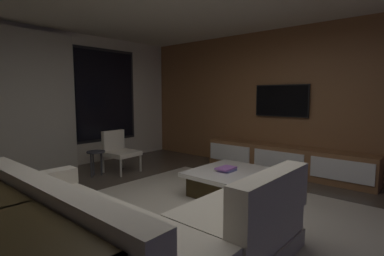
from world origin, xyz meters
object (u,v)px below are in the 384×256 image
(sectional_couch, at_px, (131,232))
(coffee_table, at_px, (235,183))
(mounted_tv, at_px, (281,101))
(side_stool, at_px, (96,156))
(media_console, at_px, (285,161))
(book_stack_on_coffee_table, at_px, (227,169))
(accent_chair_near_window, at_px, (119,149))

(sectional_couch, bearing_deg, coffee_table, 7.62)
(sectional_couch, xyz_separation_m, mounted_tv, (3.85, 0.41, 1.06))
(side_stool, height_order, media_console, media_console)
(coffee_table, relative_size, mounted_tv, 1.11)
(book_stack_on_coffee_table, height_order, accent_chair_near_window, accent_chair_near_window)
(sectional_couch, relative_size, coffee_table, 2.16)
(side_stool, bearing_deg, accent_chair_near_window, -2.41)
(book_stack_on_coffee_table, height_order, mounted_tv, mounted_tv)
(book_stack_on_coffee_table, bearing_deg, media_console, -6.05)
(coffee_table, height_order, book_stack_on_coffee_table, book_stack_on_coffee_table)
(side_stool, bearing_deg, book_stack_on_coffee_table, -73.06)
(accent_chair_near_window, relative_size, mounted_tv, 0.75)
(accent_chair_near_window, bearing_deg, media_console, -52.71)
(sectional_couch, height_order, book_stack_on_coffee_table, sectional_couch)
(coffee_table, bearing_deg, side_stool, 107.16)
(side_stool, distance_m, media_console, 3.45)
(sectional_couch, relative_size, book_stack_on_coffee_table, 8.45)
(sectional_couch, distance_m, accent_chair_near_window, 3.24)
(accent_chair_near_window, xyz_separation_m, mounted_tv, (2.08, -2.29, 0.92))
(accent_chair_near_window, distance_m, side_stool, 0.48)
(sectional_couch, distance_m, media_console, 3.68)
(coffee_table, distance_m, media_console, 1.62)
(coffee_table, height_order, side_stool, side_stool)
(side_stool, relative_size, media_console, 0.15)
(book_stack_on_coffee_table, relative_size, side_stool, 0.64)
(side_stool, xyz_separation_m, mounted_tv, (2.55, -2.31, 0.98))
(side_stool, distance_m, mounted_tv, 3.58)
(accent_chair_near_window, height_order, mounted_tv, mounted_tv)
(side_stool, relative_size, mounted_tv, 0.44)
(sectional_couch, xyz_separation_m, media_console, (3.67, 0.21, -0.04))
(accent_chair_near_window, distance_m, media_console, 3.13)
(book_stack_on_coffee_table, xyz_separation_m, media_console, (1.66, -0.18, -0.13))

